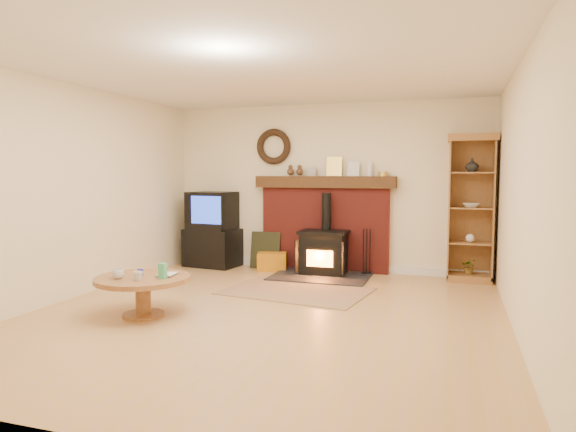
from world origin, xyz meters
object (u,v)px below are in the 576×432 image
(tv_unit, at_px, (212,231))
(curio_cabinet, at_px, (471,208))
(coffee_table, at_px, (143,284))
(wood_stove, at_px, (323,254))

(tv_unit, height_order, curio_cabinet, curio_cabinet)
(curio_cabinet, height_order, coffee_table, curio_cabinet)
(wood_stove, distance_m, tv_unit, 1.95)
(wood_stove, xyz_separation_m, curio_cabinet, (2.06, 0.29, 0.71))
(wood_stove, relative_size, curio_cabinet, 0.68)
(tv_unit, relative_size, coffee_table, 1.22)
(wood_stove, bearing_deg, coffee_table, -115.43)
(coffee_table, bearing_deg, tv_unit, 102.08)
(coffee_table, bearing_deg, curio_cabinet, 41.88)
(tv_unit, distance_m, curio_cabinet, 4.01)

